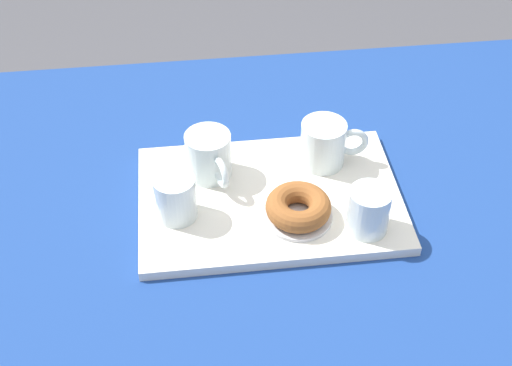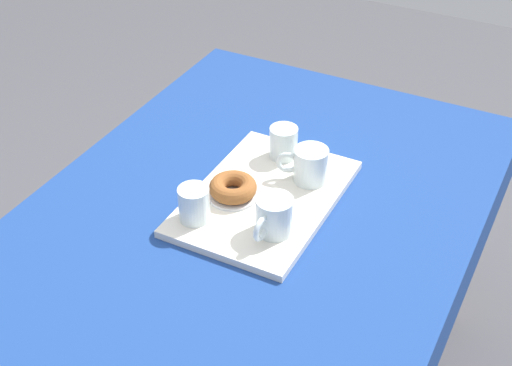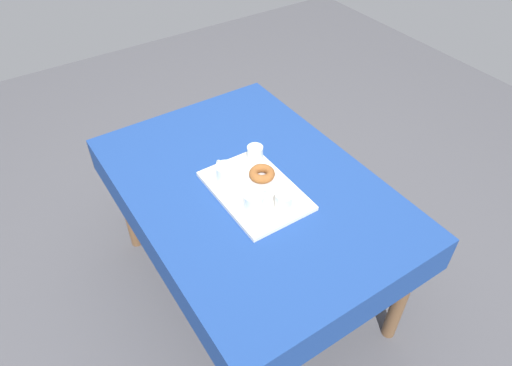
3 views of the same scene
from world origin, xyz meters
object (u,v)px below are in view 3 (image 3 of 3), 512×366
(tea_mug_left, at_px, (254,203))
(water_glass_near, at_px, (284,203))
(dining_table, at_px, (251,199))
(serving_tray, at_px, (255,191))
(donut_plate_left, at_px, (262,178))
(tea_mug_right, at_px, (225,174))
(water_glass_far, at_px, (255,155))
(sugar_donut_left, at_px, (262,174))

(tea_mug_left, relative_size, water_glass_near, 1.50)
(dining_table, xyz_separation_m, serving_tray, (0.05, -0.01, 0.10))
(water_glass_near, height_order, donut_plate_left, water_glass_near)
(tea_mug_left, xyz_separation_m, tea_mug_right, (-0.21, -0.01, 0.00))
(tea_mug_left, height_order, donut_plate_left, tea_mug_left)
(serving_tray, distance_m, tea_mug_right, 0.14)
(tea_mug_right, relative_size, water_glass_far, 1.53)
(water_glass_near, xyz_separation_m, donut_plate_left, (-0.20, 0.03, -0.03))
(water_glass_near, relative_size, sugar_donut_left, 0.73)
(dining_table, height_order, donut_plate_left, donut_plate_left)
(serving_tray, height_order, sugar_donut_left, sugar_donut_left)
(serving_tray, bearing_deg, dining_table, 167.18)
(tea_mug_left, xyz_separation_m, water_glass_near, (0.06, 0.10, -0.00))
(dining_table, xyz_separation_m, tea_mug_left, (0.15, -0.08, 0.14))
(dining_table, distance_m, water_glass_near, 0.26)
(water_glass_far, bearing_deg, sugar_donut_left, -18.66)
(serving_tray, xyz_separation_m, tea_mug_left, (0.10, -0.07, 0.05))
(water_glass_near, xyz_separation_m, water_glass_far, (-0.31, 0.07, -0.00))
(sugar_donut_left, bearing_deg, tea_mug_left, -42.91)
(tea_mug_right, bearing_deg, donut_plate_left, 63.47)
(tea_mug_left, xyz_separation_m, sugar_donut_left, (-0.14, 0.13, -0.01))
(dining_table, height_order, sugar_donut_left, sugar_donut_left)
(donut_plate_left, bearing_deg, dining_table, -101.96)
(tea_mug_right, xyz_separation_m, water_glass_far, (-0.04, 0.18, -0.00))
(tea_mug_right, height_order, water_glass_far, tea_mug_right)
(donut_plate_left, bearing_deg, tea_mug_left, -42.91)
(water_glass_near, distance_m, donut_plate_left, 0.21)
(dining_table, bearing_deg, sugar_donut_left, 78.04)
(dining_table, distance_m, water_glass_far, 0.19)
(dining_table, distance_m, tea_mug_left, 0.22)
(serving_tray, height_order, water_glass_far, water_glass_far)
(tea_mug_left, distance_m, sugar_donut_left, 0.19)
(serving_tray, xyz_separation_m, sugar_donut_left, (-0.04, 0.06, 0.04))
(water_glass_far, bearing_deg, dining_table, -41.38)
(tea_mug_left, xyz_separation_m, water_glass_far, (-0.25, 0.17, -0.00))
(serving_tray, relative_size, sugar_donut_left, 4.13)
(serving_tray, distance_m, donut_plate_left, 0.07)
(tea_mug_right, xyz_separation_m, sugar_donut_left, (0.07, 0.14, -0.01))
(sugar_donut_left, bearing_deg, water_glass_far, 161.34)
(tea_mug_left, relative_size, sugar_donut_left, 1.10)
(dining_table, distance_m, sugar_donut_left, 0.14)
(water_glass_near, relative_size, water_glass_far, 1.00)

